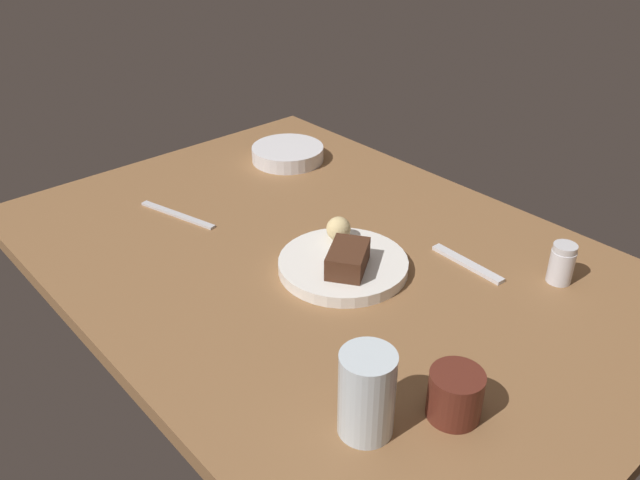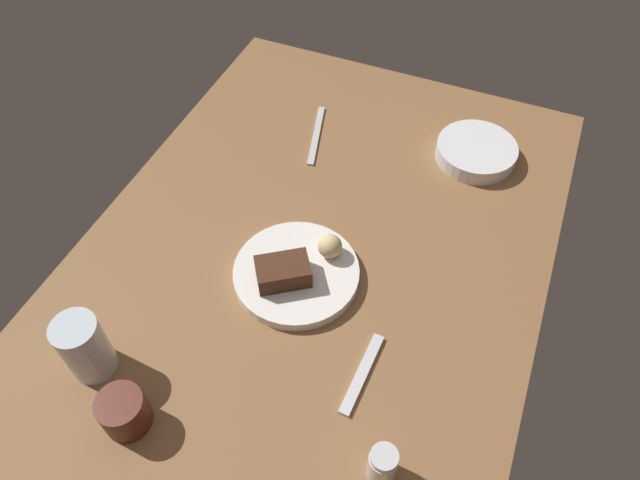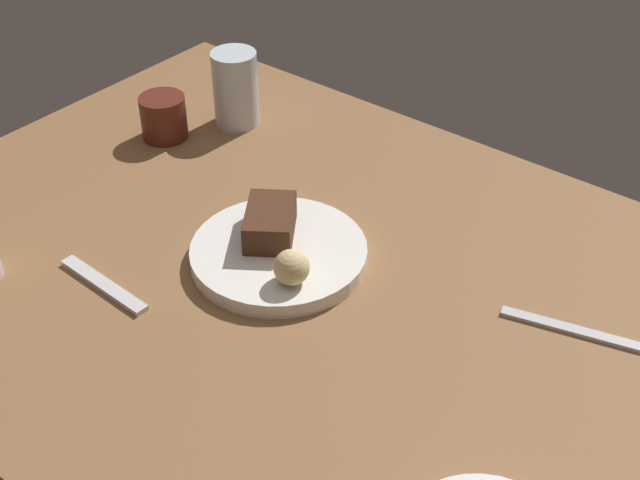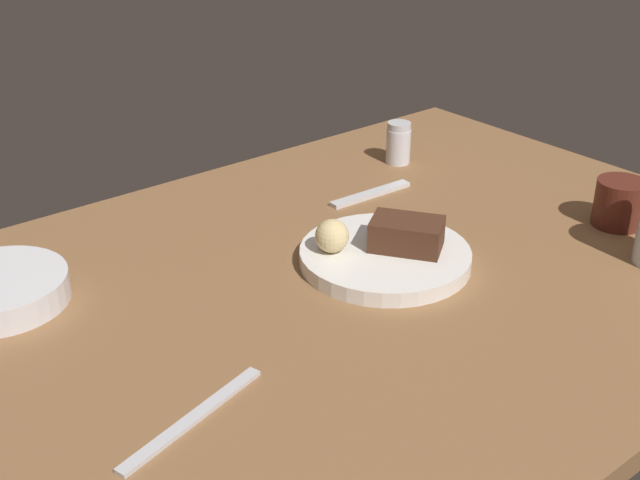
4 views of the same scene
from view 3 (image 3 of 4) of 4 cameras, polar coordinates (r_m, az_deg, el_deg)
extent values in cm
cube|color=brown|center=(108.64, -0.60, -3.25)|extent=(120.00, 84.00, 3.00)
cylinder|color=white|center=(110.21, -2.75, -0.90)|extent=(22.66, 22.66, 2.09)
cube|color=#472819|center=(110.48, -3.32, 1.17)|extent=(10.24, 11.06, 4.01)
sphere|color=#DBC184|center=(102.81, -1.89, -1.81)|extent=(4.44, 4.44, 4.44)
cylinder|color=silver|center=(138.13, -5.61, 9.94)|extent=(7.14, 7.14, 12.06)
cylinder|color=#562319|center=(136.94, -10.30, 7.99)|extent=(7.13, 7.13, 6.83)
cube|color=silver|center=(109.70, -14.11, -2.88)|extent=(15.06, 2.44, 0.70)
cube|color=silver|center=(104.72, 16.94, -5.85)|extent=(18.70, 6.33, 0.50)
camera|label=1|loc=(1.82, -6.91, 35.19)|focal=36.59mm
camera|label=2|loc=(1.20, -43.71, 38.32)|focal=32.90mm
camera|label=4|loc=(1.34, 45.07, 19.98)|focal=45.61mm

